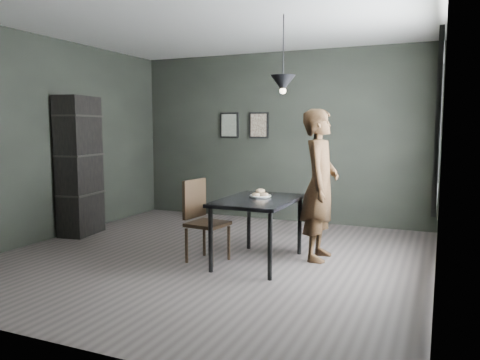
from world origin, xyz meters
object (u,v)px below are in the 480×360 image
at_px(shelf_unit, 79,166).
at_px(pendant_lamp, 283,83).
at_px(white_plate, 260,196).
at_px(woman, 320,185).
at_px(wood_chair, 202,215).
at_px(cafe_table, 258,205).

xyz_separation_m(shelf_unit, pendant_lamp, (3.17, -0.24, 1.05)).
distance_m(white_plate, woman, 0.72).
relative_size(wood_chair, pendant_lamp, 1.11).
xyz_separation_m(cafe_table, woman, (0.61, 0.44, 0.22)).
distance_m(white_plate, pendant_lamp, 1.32).
bearing_deg(cafe_table, wood_chair, -164.94).
distance_m(cafe_table, wood_chair, 0.68).
relative_size(woman, shelf_unit, 0.89).
bearing_deg(pendant_lamp, shelf_unit, 175.71).
height_order(woman, wood_chair, woman).
height_order(cafe_table, woman, woman).
relative_size(cafe_table, woman, 0.67).
height_order(shelf_unit, pendant_lamp, pendant_lamp).
height_order(wood_chair, pendant_lamp, pendant_lamp).
bearing_deg(wood_chair, pendant_lamp, 24.48).
xyz_separation_m(wood_chair, shelf_unit, (-2.28, 0.51, 0.46)).
relative_size(woman, pendant_lamp, 2.06).
height_order(cafe_table, wood_chair, wood_chair).
distance_m(white_plate, wood_chair, 0.72).
bearing_deg(white_plate, wood_chair, -153.51).
height_order(cafe_table, pendant_lamp, pendant_lamp).
bearing_deg(shelf_unit, pendant_lamp, -13.10).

